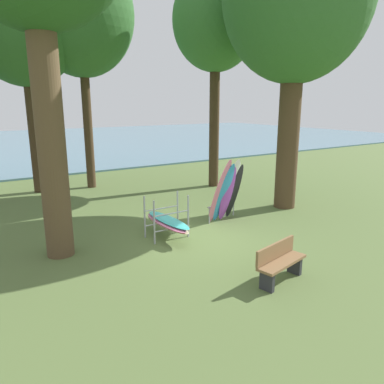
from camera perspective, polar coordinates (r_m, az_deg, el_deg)
The scene contains 8 objects.
ground_plane at distance 10.79m, azimuth 1.32°, elevation -7.09°, with size 80.00×80.00×0.00m, color #566B38.
lake_water at distance 38.64m, azimuth -24.36°, elevation 6.88°, with size 80.00×36.00×0.10m, color slate.
tree_far_left_back at distance 17.42m, azimuth -24.83°, elevation 22.83°, with size 4.42×4.42×9.52m.
tree_far_right_back at distance 17.71m, azimuth -16.88°, elevation 24.78°, with size 4.48×4.48×10.01m.
tree_deep_back at distance 17.36m, azimuth 3.68°, elevation 24.76°, with size 3.72×3.72×9.40m.
leaning_board_pile at distance 12.00m, azimuth 5.46°, elevation -0.02°, with size 1.50×1.07×2.16m.
board_storage_rack at distance 10.71m, azimuth -3.90°, elevation -4.60°, with size 1.15×2.12×1.25m.
park_bench at distance 8.39m, azimuth 13.43°, elevation -10.42°, with size 1.46×0.70×0.85m.
Camera 1 is at (-5.67, -8.35, 3.83)m, focal length 34.43 mm.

